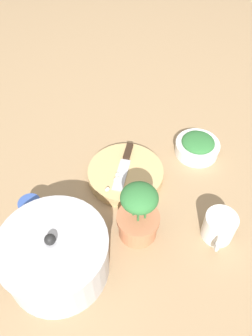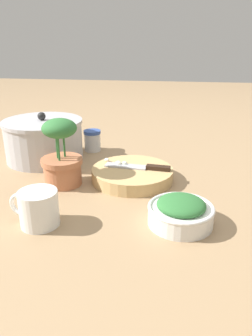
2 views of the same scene
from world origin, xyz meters
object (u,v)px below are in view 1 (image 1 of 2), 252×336
at_px(garlic_cloves, 115,181).
at_px(potted_herb, 139,216).
at_px(coffee_mug, 219,227).
at_px(cutting_board, 126,174).
at_px(chef_knife, 125,163).
at_px(spice_jar, 32,210).
at_px(stock_pot, 56,256).
at_px(herb_bowl, 197,146).

distance_m(garlic_cloves, potted_herb, 0.18).
bearing_deg(coffee_mug, potted_herb, 4.30).
height_order(cutting_board, chef_knife, chef_knife).
bearing_deg(spice_jar, potted_herb, 177.41).
relative_size(garlic_cloves, potted_herb, 0.39).
xyz_separation_m(chef_knife, stock_pot, (0.14, 0.36, 0.03)).
xyz_separation_m(spice_jar, potted_herb, (-0.32, 0.01, 0.05)).
bearing_deg(garlic_cloves, stock_pot, 68.28).
bearing_deg(garlic_cloves, cutting_board, -119.12).
relative_size(chef_knife, garlic_cloves, 2.60).
bearing_deg(spice_jar, coffee_mug, -179.71).
height_order(garlic_cloves, stock_pot, stock_pot).
height_order(herb_bowl, spice_jar, spice_jar).
bearing_deg(potted_herb, chef_knife, -73.96).
height_order(garlic_cloves, potted_herb, potted_herb).
height_order(garlic_cloves, spice_jar, spice_jar).
bearing_deg(cutting_board, coffee_mug, 147.28).
distance_m(herb_bowl, stock_pot, 0.62).
bearing_deg(stock_pot, coffee_mug, -160.68).
distance_m(chef_knife, garlic_cloves, 0.08).
height_order(cutting_board, garlic_cloves, garlic_cloves).
xyz_separation_m(cutting_board, herb_bowl, (-0.24, -0.15, 0.01)).
distance_m(chef_knife, stock_pot, 0.39).
xyz_separation_m(cutting_board, coffee_mug, (-0.29, 0.19, 0.02)).
relative_size(garlic_cloves, spice_jar, 0.97).
xyz_separation_m(spice_jar, stock_pot, (-0.12, 0.15, 0.03)).
bearing_deg(coffee_mug, spice_jar, 0.29).
distance_m(chef_knife, spice_jar, 0.33).
height_order(spice_jar, stock_pot, stock_pot).
xyz_separation_m(garlic_cloves, herb_bowl, (-0.27, -0.20, -0.01)).
bearing_deg(herb_bowl, garlic_cloves, 36.38).
relative_size(cutting_board, potted_herb, 1.25).
distance_m(chef_knife, potted_herb, 0.24).
bearing_deg(coffee_mug, chef_knife, -35.87).
relative_size(stock_pot, potted_herb, 1.39).
relative_size(coffee_mug, potted_herb, 0.62).
bearing_deg(herb_bowl, spice_jar, 33.84).
bearing_deg(spice_jar, stock_pot, 127.93).
bearing_deg(stock_pot, spice_jar, -52.07).
xyz_separation_m(garlic_cloves, stock_pot, (0.11, 0.28, 0.03)).
bearing_deg(stock_pot, cutting_board, -112.93).
distance_m(garlic_cloves, stock_pot, 0.31).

